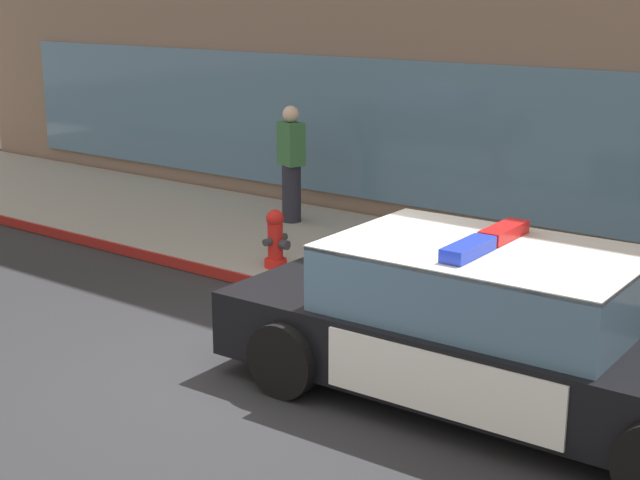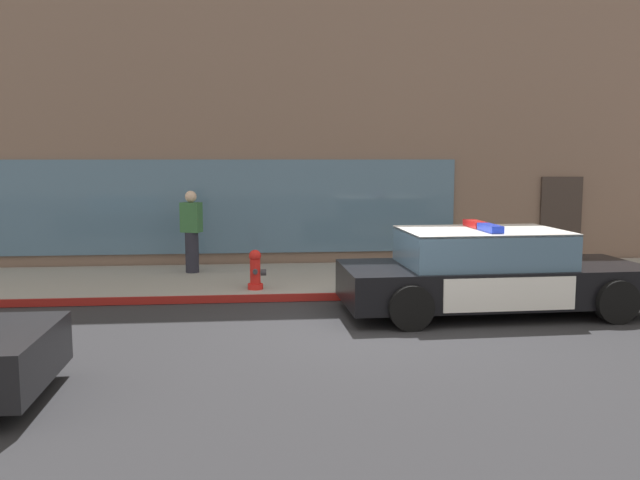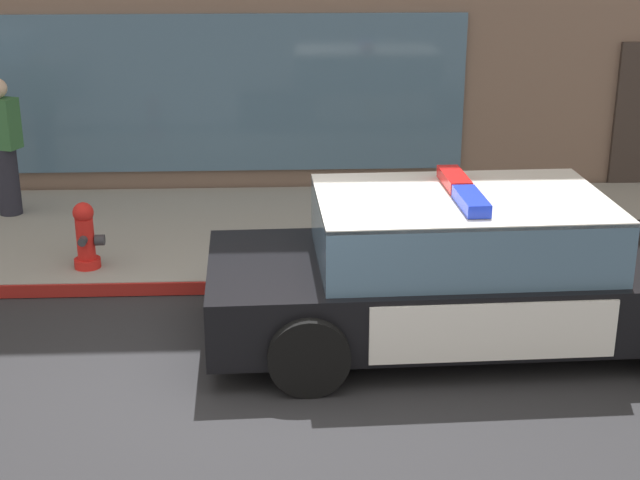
% 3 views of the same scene
% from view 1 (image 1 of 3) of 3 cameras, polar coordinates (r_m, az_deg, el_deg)
% --- Properties ---
extents(ground, '(48.00, 48.00, 0.00)m').
position_cam_1_polar(ground, '(8.76, -3.78, -8.15)').
color(ground, '#262628').
extents(sidewalk, '(48.00, 3.41, 0.15)m').
position_cam_1_polar(sidewalk, '(11.51, 8.09, -2.12)').
color(sidewalk, gray).
rests_on(sidewalk, ground).
extents(curb_red_paint, '(28.80, 0.04, 0.14)m').
position_cam_1_polar(curb_red_paint, '(10.11, 3.24, -4.43)').
color(curb_red_paint, maroon).
rests_on(curb_red_paint, ground).
extents(police_cruiser, '(4.98, 2.21, 1.49)m').
position_cam_1_polar(police_cruiser, '(8.02, 10.87, -5.42)').
color(police_cruiser, black).
rests_on(police_cruiser, ground).
extents(fire_hydrant, '(0.34, 0.39, 0.73)m').
position_cam_1_polar(fire_hydrant, '(11.36, -2.75, 0.04)').
color(fire_hydrant, red).
rests_on(fire_hydrant, sidewalk).
extents(pedestrian_on_sidewalk, '(0.47, 0.39, 1.71)m').
position_cam_1_polar(pedestrian_on_sidewalk, '(13.52, -1.78, 4.71)').
color(pedestrian_on_sidewalk, '#23232D').
rests_on(pedestrian_on_sidewalk, sidewalk).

